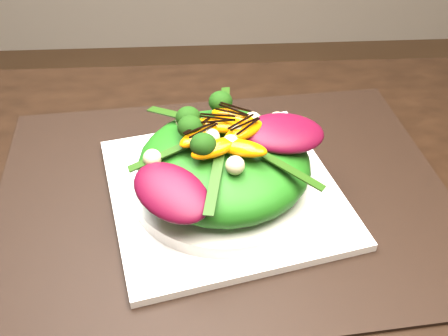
{
  "coord_description": "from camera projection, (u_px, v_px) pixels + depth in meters",
  "views": [
    {
      "loc": [
        0.27,
        -0.36,
        1.19
      ],
      "look_at": [
        0.29,
        0.11,
        0.8
      ],
      "focal_mm": 42.0,
      "sensor_mm": 36.0,
      "label": 1
    }
  ],
  "objects": [
    {
      "name": "placemat",
      "position": [
        224.0,
        195.0,
        0.65
      ],
      "size": [
        0.59,
        0.47,
        0.0
      ],
      "primitive_type": "cube",
      "rotation": [
        0.0,
        0.0,
        0.08
      ],
      "color": "black",
      "rests_on": "dining_table"
    },
    {
      "name": "orange_segment",
      "position": [
        223.0,
        127.0,
        0.6
      ],
      "size": [
        0.06,
        0.03,
        0.01
      ],
      "primitive_type": "ellipsoid",
      "rotation": [
        0.0,
        0.0,
        -0.09
      ],
      "color": "#C96503",
      "rests_on": "lettuce_mound"
    },
    {
      "name": "salad_bowl",
      "position": [
        224.0,
        183.0,
        0.63
      ],
      "size": [
        0.27,
        0.27,
        0.02
      ],
      "primitive_type": "cylinder",
      "rotation": [
        0.0,
        0.0,
        0.22
      ],
      "color": "silver",
      "rests_on": "plate_base"
    },
    {
      "name": "lettuce_mound",
      "position": [
        224.0,
        163.0,
        0.61
      ],
      "size": [
        0.26,
        0.26,
        0.07
      ],
      "primitive_type": "ellipsoid",
      "rotation": [
        0.0,
        0.0,
        -0.33
      ],
      "color": "#206112",
      "rests_on": "salad_bowl"
    },
    {
      "name": "macadamia_nut",
      "position": [
        251.0,
        155.0,
        0.56
      ],
      "size": [
        0.03,
        0.03,
        0.02
      ],
      "primitive_type": "sphere",
      "rotation": [
        0.0,
        0.0,
        -0.36
      ],
      "color": "#C3BC8A",
      "rests_on": "lettuce_mound"
    },
    {
      "name": "balsamic_drizzle",
      "position": [
        223.0,
        121.0,
        0.59
      ],
      "size": [
        0.04,
        0.01,
        0.0
      ],
      "primitive_type": "cube",
      "rotation": [
        0.0,
        0.0,
        -0.09
      ],
      "color": "black",
      "rests_on": "orange_segment"
    },
    {
      "name": "broccoli_floret",
      "position": [
        172.0,
        123.0,
        0.59
      ],
      "size": [
        0.04,
        0.04,
        0.04
      ],
      "primitive_type": "sphere",
      "rotation": [
        0.0,
        0.0,
        0.04
      ],
      "color": "black",
      "rests_on": "lettuce_mound"
    },
    {
      "name": "plate_base",
      "position": [
        224.0,
        191.0,
        0.64
      ],
      "size": [
        0.32,
        0.32,
        0.01
      ],
      "primitive_type": "cube",
      "rotation": [
        0.0,
        0.0,
        0.23
      ],
      "color": "white",
      "rests_on": "placemat"
    },
    {
      "name": "radicchio_leaf",
      "position": [
        284.0,
        133.0,
        0.6
      ],
      "size": [
        0.1,
        0.07,
        0.02
      ],
      "primitive_type": "ellipsoid",
      "rotation": [
        0.0,
        0.0,
        0.11
      ],
      "color": "#460719",
      "rests_on": "lettuce_mound"
    }
  ]
}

